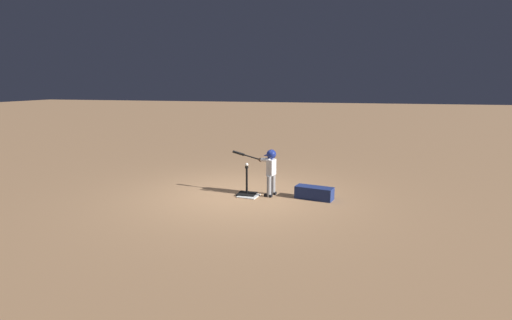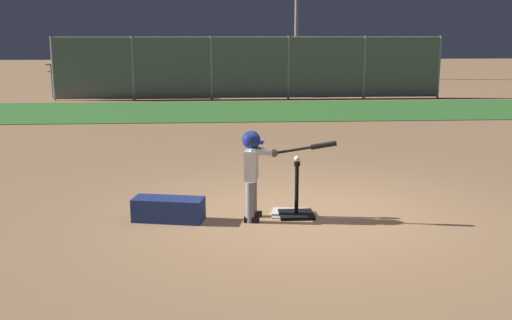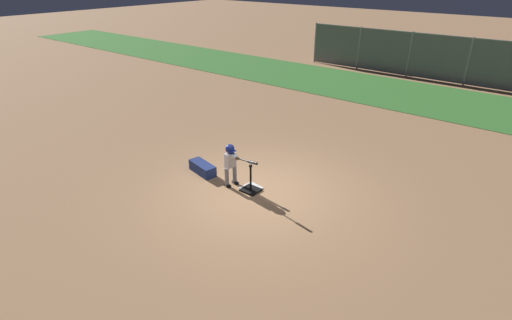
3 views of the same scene
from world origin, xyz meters
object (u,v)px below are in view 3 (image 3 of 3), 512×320
at_px(batter_child, 231,160).
at_px(batting_tee, 251,187).
at_px(bleachers_right_center, 507,74).
at_px(equipment_bag, 203,168).
at_px(bleachers_far_left, 355,51).
at_px(baseball, 251,164).

bearing_deg(batter_child, batting_tee, 10.25).
relative_size(batting_tee, bleachers_right_center, 0.16).
height_order(bleachers_right_center, equipment_bag, bleachers_right_center).
height_order(bleachers_far_left, bleachers_right_center, bleachers_far_left).
distance_m(baseball, bleachers_far_left, 15.72).
relative_size(bleachers_far_left, bleachers_right_center, 0.97).
relative_size(bleachers_right_center, equipment_bag, 4.97).
distance_m(batter_child, bleachers_far_left, 15.66).
bearing_deg(batting_tee, batter_child, -169.75).
bearing_deg(batter_child, baseball, 10.25).
bearing_deg(bleachers_right_center, batting_tee, -101.01).
height_order(baseball, bleachers_right_center, bleachers_right_center).
relative_size(batter_child, equipment_bag, 1.31).
relative_size(batting_tee, equipment_bag, 0.82).
xyz_separation_m(batting_tee, bleachers_far_left, (-4.71, 15.00, 0.49)).
bearing_deg(batting_tee, bleachers_right_center, 78.99).
relative_size(batter_child, bleachers_right_center, 0.26).
height_order(batter_child, bleachers_right_center, batter_child).
distance_m(batter_child, baseball, 0.53).
relative_size(batting_tee, bleachers_far_left, 0.17).
xyz_separation_m(batting_tee, equipment_bag, (-1.56, -0.07, 0.04)).
bearing_deg(bleachers_right_center, baseball, -101.01).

